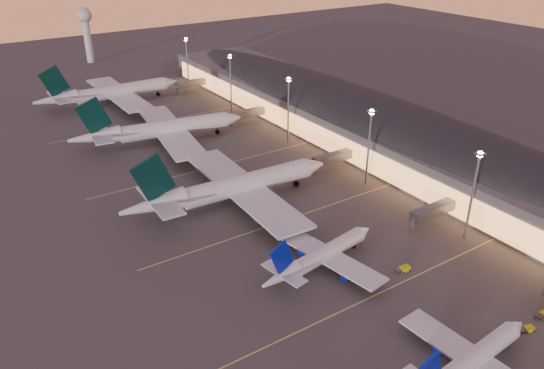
{
  "coord_description": "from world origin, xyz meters",
  "views": [
    {
      "loc": [
        -76.93,
        -74.4,
        78.49
      ],
      "look_at": [
        2.0,
        45.0,
        7.0
      ],
      "focal_mm": 35.0,
      "sensor_mm": 36.0,
      "label": 1
    }
  ],
  "objects": [
    {
      "name": "lane_markings",
      "position": [
        0.0,
        40.0,
        0.01
      ],
      "size": [
        90.0,
        180.36,
        0.0
      ],
      "color": "#D8C659",
      "rests_on": "ground"
    },
    {
      "name": "terminal_building",
      "position": [
        61.84,
        72.47,
        8.78
      ],
      "size": [
        56.35,
        255.0,
        17.46
      ],
      "color": "#545359",
      "rests_on": "ground"
    },
    {
      "name": "airliner_narrow_south",
      "position": [
        -4.48,
        -32.64,
        3.37
      ],
      "size": [
        36.49,
        32.63,
        13.04
      ],
      "rotation": [
        0.0,
        0.0,
        0.06
      ],
      "color": "silver",
      "rests_on": "ground"
    },
    {
      "name": "airliner_wide_near",
      "position": [
        -7.99,
        52.29,
        5.66
      ],
      "size": [
        68.65,
        62.5,
        21.98
      ],
      "rotation": [
        0.0,
        0.0,
        -0.04
      ],
      "color": "silver",
      "rests_on": "ground"
    },
    {
      "name": "baggage_tug_b",
      "position": [
        23.71,
        -31.1,
        0.55
      ],
      "size": [
        4.17,
        2.06,
        1.2
      ],
      "rotation": [
        0.0,
        0.0,
        -0.09
      ],
      "color": "#D4C40C",
      "rests_on": "ground"
    },
    {
      "name": "airliner_narrow_north",
      "position": [
        -6.18,
        10.77,
        3.55
      ],
      "size": [
        38.38,
        34.64,
        13.72
      ],
      "rotation": [
        0.0,
        0.0,
        0.16
      ],
      "color": "silver",
      "rests_on": "ground"
    },
    {
      "name": "airliner_wide_far",
      "position": [
        -6.82,
        170.45,
        5.65
      ],
      "size": [
        68.39,
        62.02,
        21.96
      ],
      "rotation": [
        0.0,
        0.0,
        0.01
      ],
      "color": "silver",
      "rests_on": "ground"
    },
    {
      "name": "ground",
      "position": [
        0.0,
        0.0,
        0.0
      ],
      "size": [
        700.0,
        700.0,
        0.0
      ],
      "primitive_type": "plane",
      "color": "#3F3D3A"
    },
    {
      "name": "airliner_wide_mid",
      "position": [
        -6.47,
        111.39,
        5.59
      ],
      "size": [
        67.8,
        62.4,
        21.72
      ],
      "rotation": [
        0.0,
        0.0,
        -0.15
      ],
      "color": "silver",
      "rests_on": "ground"
    },
    {
      "name": "baggage_tug_c",
      "position": [
        10.4,
        -1.74,
        0.54
      ],
      "size": [
        4.14,
        2.11,
        1.18
      ],
      "rotation": [
        0.0,
        0.0,
        -0.13
      ],
      "color": "#D4C40C",
      "rests_on": "ground"
    },
    {
      "name": "light_masts",
      "position": [
        36.0,
        65.0,
        17.55
      ],
      "size": [
        2.2,
        217.2,
        25.9
      ],
      "color": "gray",
      "rests_on": "ground"
    },
    {
      "name": "radar_tower",
      "position": [
        10.0,
        260.0,
        21.87
      ],
      "size": [
        9.0,
        9.0,
        32.5
      ],
      "color": "silver",
      "rests_on": "ground"
    },
    {
      "name": "baggage_tug_a",
      "position": [
        16.56,
        -31.67,
        0.45
      ],
      "size": [
        3.53,
        2.15,
        0.99
      ],
      "rotation": [
        0.0,
        0.0,
        -0.27
      ],
      "color": "#D4C40C",
      "rests_on": "ground"
    }
  ]
}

